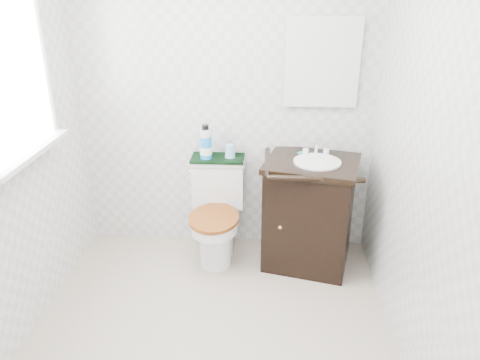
# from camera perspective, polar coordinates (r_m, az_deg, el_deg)

# --- Properties ---
(floor) EXTENTS (2.40, 2.40, 0.00)m
(floor) POSITION_cam_1_polar(r_m,az_deg,el_deg) (2.96, -3.76, -18.97)
(floor) COLOR #B4A591
(floor) RESTS_ON ground
(wall_back) EXTENTS (2.40, 0.00, 2.40)m
(wall_back) POSITION_cam_1_polar(r_m,az_deg,el_deg) (3.47, -1.80, 10.19)
(wall_back) COLOR silver
(wall_back) RESTS_ON ground
(wall_front) EXTENTS (2.40, 0.00, 2.40)m
(wall_front) POSITION_cam_1_polar(r_m,az_deg,el_deg) (1.29, -12.03, -15.05)
(wall_front) COLOR silver
(wall_front) RESTS_ON ground
(wall_right) EXTENTS (0.00, 2.40, 2.40)m
(wall_right) POSITION_cam_1_polar(r_m,az_deg,el_deg) (2.43, 22.10, 2.65)
(wall_right) COLOR silver
(wall_right) RESTS_ON ground
(window) EXTENTS (0.02, 0.70, 0.90)m
(window) POSITION_cam_1_polar(r_m,az_deg,el_deg) (2.82, -26.59, 12.01)
(window) COLOR white
(window) RESTS_ON wall_left
(mirror) EXTENTS (0.50, 0.02, 0.60)m
(mirror) POSITION_cam_1_polar(r_m,az_deg,el_deg) (3.40, 10.00, 13.89)
(mirror) COLOR silver
(mirror) RESTS_ON wall_back
(toilet) EXTENTS (0.40, 0.61, 0.75)m
(toilet) POSITION_cam_1_polar(r_m,az_deg,el_deg) (3.57, -2.81, -4.39)
(toilet) COLOR white
(toilet) RESTS_ON floor
(vanity) EXTENTS (0.74, 0.67, 0.92)m
(vanity) POSITION_cam_1_polar(r_m,az_deg,el_deg) (3.46, 8.47, -3.73)
(vanity) COLOR black
(vanity) RESTS_ON floor
(trash_bin) EXTENTS (0.22, 0.18, 0.30)m
(trash_bin) POSITION_cam_1_polar(r_m,az_deg,el_deg) (3.56, -2.91, -7.74)
(trash_bin) COLOR silver
(trash_bin) RESTS_ON floor
(towel) EXTENTS (0.39, 0.22, 0.02)m
(towel) POSITION_cam_1_polar(r_m,az_deg,el_deg) (3.50, -2.73, 2.68)
(towel) COLOR black
(towel) RESTS_ON toilet
(mouthwash_bottle) EXTENTS (0.09, 0.09, 0.26)m
(mouthwash_bottle) POSITION_cam_1_polar(r_m,az_deg,el_deg) (3.44, -4.19, 4.50)
(mouthwash_bottle) COLOR #1B88E6
(mouthwash_bottle) RESTS_ON towel
(cup) EXTENTS (0.08, 0.08, 0.10)m
(cup) POSITION_cam_1_polar(r_m,az_deg,el_deg) (3.48, -1.21, 3.56)
(cup) COLOR #87B9DD
(cup) RESTS_ON towel
(soap_bar) EXTENTS (0.07, 0.05, 0.02)m
(soap_bar) POSITION_cam_1_polar(r_m,az_deg,el_deg) (3.42, 7.59, 3.32)
(soap_bar) COLOR #187777
(soap_bar) RESTS_ON vanity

